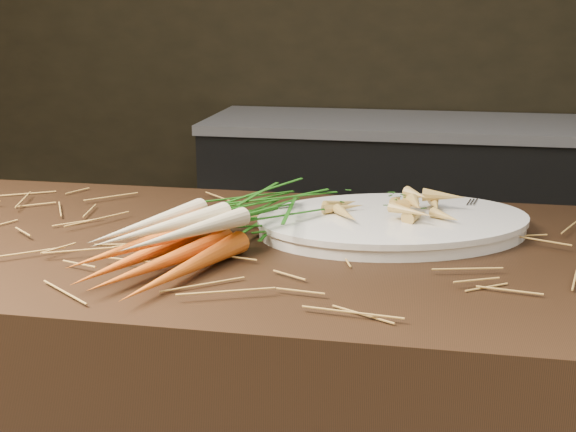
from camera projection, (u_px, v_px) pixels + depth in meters
name	position (u px, v px, depth m)	size (l,w,h in m)	color
back_counter	(422.00, 218.00, 3.08)	(1.82, 0.62, 0.84)	black
straw_bedding	(249.00, 237.00, 1.22)	(1.40, 0.60, 0.02)	#A57134
root_veg_bunch	(229.00, 220.00, 1.19)	(0.34, 0.53, 0.10)	#D3440C
serving_platter	(393.00, 226.00, 1.27)	(0.47, 0.32, 0.03)	white
roasted_veg_heap	(394.00, 204.00, 1.26)	(0.23, 0.17, 0.05)	#BC9247
serving_fork	(490.00, 218.00, 1.27)	(0.02, 0.18, 0.00)	silver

